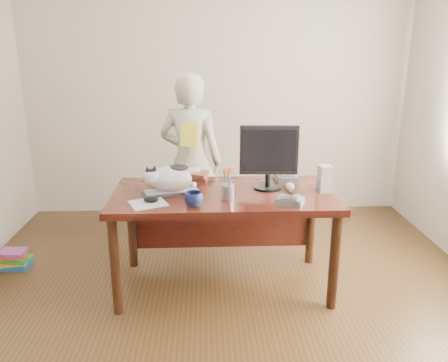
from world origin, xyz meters
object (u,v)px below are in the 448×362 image
(mouse, at_px, (151,199))
(book_stack, at_px, (192,176))
(pen_cup, at_px, (228,190))
(phone, at_px, (291,200))
(keyboard, at_px, (171,192))
(coffee_mug, at_px, (194,199))
(baseball, at_px, (290,187))
(monitor, at_px, (269,154))
(cat, at_px, (169,178))
(calculator, at_px, (286,177))
(book_pile_b, at_px, (15,259))
(desk, at_px, (223,208))
(person, at_px, (191,161))
(speaker, at_px, (325,179))

(mouse, relative_size, book_stack, 0.47)
(pen_cup, relative_size, phone, 1.10)
(keyboard, distance_m, phone, 0.85)
(keyboard, relative_size, coffee_mug, 3.46)
(baseball, bearing_deg, monitor, 158.95)
(cat, bearing_deg, calculator, 0.29)
(cat, distance_m, monitor, 0.73)
(pen_cup, distance_m, baseball, 0.48)
(cat, bearing_deg, book_pile_b, 148.31)
(cat, xyz_separation_m, monitor, (0.71, 0.07, 0.15))
(desk, bearing_deg, coffee_mug, -120.39)
(keyboard, height_order, book_pile_b, keyboard)
(phone, bearing_deg, book_stack, 164.03)
(keyboard, bearing_deg, coffee_mug, -74.94)
(coffee_mug, bearing_deg, pen_cup, 29.33)
(pen_cup, xyz_separation_m, person, (-0.28, 0.94, -0.03))
(pen_cup, distance_m, person, 0.99)
(coffee_mug, bearing_deg, book_pile_b, 157.41)
(pen_cup, height_order, baseball, pen_cup)
(desk, relative_size, keyboard, 3.79)
(baseball, relative_size, calculator, 0.32)
(cat, relative_size, coffee_mug, 3.12)
(phone, height_order, calculator, phone)
(cat, bearing_deg, keyboard, 8.36)
(phone, bearing_deg, speaker, 65.56)
(pen_cup, xyz_separation_m, mouse, (-0.52, -0.05, -0.04))
(baseball, relative_size, book_pile_b, 0.26)
(desk, distance_m, cat, 0.48)
(keyboard, height_order, calculator, calculator)
(speaker, relative_size, calculator, 0.90)
(desk, relative_size, coffee_mug, 13.11)
(cat, height_order, baseball, cat)
(book_pile_b, bearing_deg, calculator, -2.47)
(desk, height_order, book_pile_b, desk)
(mouse, xyz_separation_m, coffee_mug, (0.29, -0.08, 0.02))
(desk, distance_m, monitor, 0.53)
(cat, bearing_deg, book_stack, 47.59)
(keyboard, height_order, monitor, monitor)
(desk, bearing_deg, speaker, -7.43)
(coffee_mug, height_order, speaker, speaker)
(monitor, height_order, pen_cup, monitor)
(desk, relative_size, phone, 7.75)
(cat, xyz_separation_m, pen_cup, (0.41, -0.14, -0.05))
(mouse, height_order, person, person)
(coffee_mug, bearing_deg, person, 92.65)
(pen_cup, distance_m, phone, 0.43)
(keyboard, bearing_deg, pen_cup, -36.00)
(phone, bearing_deg, mouse, -159.66)
(mouse, distance_m, calculator, 1.09)
(book_stack, relative_size, calculator, 1.21)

